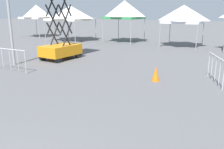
{
  "coord_description": "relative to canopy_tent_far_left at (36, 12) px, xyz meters",
  "views": [
    {
      "loc": [
        2.99,
        -0.92,
        2.81
      ],
      "look_at": [
        0.34,
        4.06,
        1.3
      ],
      "focal_mm": 38.59,
      "sensor_mm": 36.0,
      "label": 1
    }
  ],
  "objects": [
    {
      "name": "traffic_cone_lot_center",
      "position": [
        16.81,
        -10.53,
        -2.34
      ],
      "size": [
        0.32,
        0.32,
        0.62
      ],
      "primitive_type": "cone",
      "color": "orange",
      "rests_on": "ground"
    },
    {
      "name": "canopy_tent_behind_center",
      "position": [
        15.56,
        -0.11,
        -0.13
      ],
      "size": [
        2.93,
        2.93,
        3.22
      ],
      "color": "#9E9EA3",
      "rests_on": "ground"
    },
    {
      "name": "crowd_barrier_mid_lot",
      "position": [
        10.22,
        -12.16,
        -1.9
      ],
      "size": [
        2.1,
        0.05,
        1.08
      ],
      "color": "#B7BABF",
      "rests_on": "ground"
    },
    {
      "name": "canopy_tent_far_left",
      "position": [
        0.0,
        0.0,
        0.0
      ],
      "size": [
        2.95,
        2.95,
        3.38
      ],
      "color": "#9E9EA3",
      "rests_on": "ground"
    },
    {
      "name": "canopy_tent_far_right",
      "position": [
        5.38,
        -1.1,
        -0.09
      ],
      "size": [
        3.56,
        3.56,
        3.24
      ],
      "color": "#9E9EA3",
      "rests_on": "ground"
    },
    {
      "name": "crowd_barrier_near_person",
      "position": [
        18.97,
        -9.62,
        -1.9
      ],
      "size": [
        0.8,
        1.98,
        1.08
      ],
      "color": "#B7BABF",
      "rests_on": "ground"
    },
    {
      "name": "scissor_lift",
      "position": [
        10.41,
        -8.73,
        -1.32
      ],
      "size": [
        1.56,
        2.39,
        4.51
      ],
      "color": "black",
      "rests_on": "ground"
    },
    {
      "name": "canopy_tent_behind_right",
      "position": [
        10.24,
        0.39,
        0.21
      ],
      "size": [
        3.11,
        3.11,
        3.66
      ],
      "color": "#9E9EA3",
      "rests_on": "ground"
    }
  ]
}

